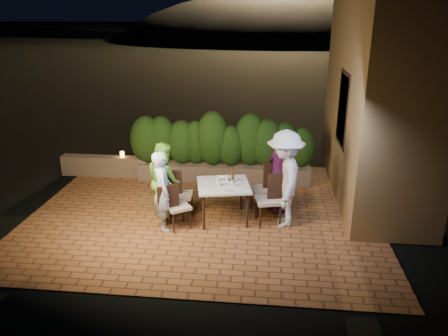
# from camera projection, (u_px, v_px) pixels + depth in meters

# --- Properties ---
(ground) EXTENTS (400.00, 400.00, 0.00)m
(ground) POSITION_uv_depth(u_px,v_px,m) (201.00, 222.00, 8.64)
(ground) COLOR black
(ground) RESTS_ON ground
(terrace_floor) EXTENTS (7.00, 6.00, 0.15)m
(terrace_floor) POSITION_uv_depth(u_px,v_px,m) (205.00, 214.00, 9.13)
(terrace_floor) COLOR brown
(terrace_floor) RESTS_ON ground
(building_wall) EXTENTS (1.60, 5.00, 5.00)m
(building_wall) POSITION_uv_depth(u_px,v_px,m) (380.00, 82.00, 9.31)
(building_wall) COLOR olive
(building_wall) RESTS_ON ground
(window_pane) EXTENTS (0.08, 1.00, 1.40)m
(window_pane) POSITION_uv_depth(u_px,v_px,m) (344.00, 109.00, 9.08)
(window_pane) COLOR black
(window_pane) RESTS_ON building_wall
(window_frame) EXTENTS (0.06, 1.15, 1.55)m
(window_frame) POSITION_uv_depth(u_px,v_px,m) (344.00, 109.00, 9.09)
(window_frame) COLOR black
(window_frame) RESTS_ON building_wall
(planter) EXTENTS (4.20, 0.55, 0.40)m
(planter) POSITION_uv_depth(u_px,v_px,m) (223.00, 172.00, 10.70)
(planter) COLOR brown
(planter) RESTS_ON ground
(hedge) EXTENTS (4.00, 0.70, 1.10)m
(hedge) POSITION_uv_depth(u_px,v_px,m) (223.00, 143.00, 10.45)
(hedge) COLOR #1A370E
(hedge) RESTS_ON planter
(parapet) EXTENTS (2.20, 0.30, 0.50)m
(parapet) POSITION_uv_depth(u_px,v_px,m) (105.00, 166.00, 10.99)
(parapet) COLOR brown
(parapet) RESTS_ON ground
(hill) EXTENTS (52.00, 40.00, 22.00)m
(hill) POSITION_uv_depth(u_px,v_px,m) (277.00, 68.00, 65.96)
(hill) COLOR black
(hill) RESTS_ON ground
(dining_table) EXTENTS (1.18, 1.18, 0.75)m
(dining_table) POSITION_uv_depth(u_px,v_px,m) (223.00, 202.00, 8.60)
(dining_table) COLOR white
(dining_table) RESTS_ON ground
(plate_nw) EXTENTS (0.24, 0.24, 0.01)m
(plate_nw) POSITION_uv_depth(u_px,v_px,m) (209.00, 188.00, 8.27)
(plate_nw) COLOR white
(plate_nw) RESTS_ON dining_table
(plate_sw) EXTENTS (0.21, 0.21, 0.01)m
(plate_sw) POSITION_uv_depth(u_px,v_px,m) (207.00, 180.00, 8.65)
(plate_sw) COLOR white
(plate_sw) RESTS_ON dining_table
(plate_ne) EXTENTS (0.21, 0.21, 0.01)m
(plate_ne) POSITION_uv_depth(u_px,v_px,m) (239.00, 187.00, 8.32)
(plate_ne) COLOR white
(plate_ne) RESTS_ON dining_table
(plate_se) EXTENTS (0.20, 0.20, 0.01)m
(plate_se) POSITION_uv_depth(u_px,v_px,m) (237.00, 180.00, 8.67)
(plate_se) COLOR white
(plate_se) RESTS_ON dining_table
(plate_centre) EXTENTS (0.24, 0.24, 0.01)m
(plate_centre) POSITION_uv_depth(u_px,v_px,m) (225.00, 184.00, 8.45)
(plate_centre) COLOR white
(plate_centre) RESTS_ON dining_table
(plate_front) EXTENTS (0.23, 0.23, 0.01)m
(plate_front) POSITION_uv_depth(u_px,v_px,m) (227.00, 190.00, 8.17)
(plate_front) COLOR white
(plate_front) RESTS_ON dining_table
(glass_nw) EXTENTS (0.07, 0.07, 0.11)m
(glass_nw) POSITION_uv_depth(u_px,v_px,m) (219.00, 184.00, 8.34)
(glass_nw) COLOR silver
(glass_nw) RESTS_ON dining_table
(glass_sw) EXTENTS (0.06, 0.06, 0.10)m
(glass_sw) POSITION_uv_depth(u_px,v_px,m) (217.00, 179.00, 8.60)
(glass_sw) COLOR silver
(glass_sw) RESTS_ON dining_table
(glass_ne) EXTENTS (0.07, 0.07, 0.12)m
(glass_ne) POSITION_uv_depth(u_px,v_px,m) (232.00, 184.00, 8.34)
(glass_ne) COLOR silver
(glass_ne) RESTS_ON dining_table
(glass_se) EXTENTS (0.07, 0.07, 0.12)m
(glass_se) POSITION_uv_depth(u_px,v_px,m) (227.00, 178.00, 8.63)
(glass_se) COLOR silver
(glass_se) RESTS_ON dining_table
(beer_bottle) EXTENTS (0.06, 0.06, 0.30)m
(beer_bottle) POSITION_uv_depth(u_px,v_px,m) (233.00, 175.00, 8.52)
(beer_bottle) COLOR #44260B
(beer_bottle) RESTS_ON dining_table
(bowl) EXTENTS (0.20, 0.20, 0.05)m
(bowl) POSITION_uv_depth(u_px,v_px,m) (220.00, 178.00, 8.73)
(bowl) COLOR white
(bowl) RESTS_ON dining_table
(chair_left_front) EXTENTS (0.58, 0.58, 0.90)m
(chair_left_front) POSITION_uv_depth(u_px,v_px,m) (178.00, 206.00, 8.25)
(chair_left_front) COLOR black
(chair_left_front) RESTS_ON ground
(chair_left_back) EXTENTS (0.47, 0.47, 0.97)m
(chair_left_back) POSITION_uv_depth(u_px,v_px,m) (181.00, 194.00, 8.71)
(chair_left_back) COLOR black
(chair_left_back) RESTS_ON ground
(chair_right_front) EXTENTS (0.57, 0.57, 1.02)m
(chair_right_front) POSITION_uv_depth(u_px,v_px,m) (268.00, 199.00, 8.40)
(chair_right_front) COLOR black
(chair_right_front) RESTS_ON ground
(chair_right_back) EXTENTS (0.63, 0.63, 1.04)m
(chair_right_back) POSITION_uv_depth(u_px,v_px,m) (264.00, 188.00, 8.89)
(chair_right_back) COLOR black
(chair_right_back) RESTS_ON ground
(diner_blue) EXTENTS (0.55, 0.66, 1.54)m
(diner_blue) POSITION_uv_depth(u_px,v_px,m) (163.00, 191.00, 8.11)
(diner_blue) COLOR #C4D8FC
(diner_blue) RESTS_ON ground
(diner_green) EXTENTS (0.91, 0.95, 1.55)m
(diner_green) POSITION_uv_depth(u_px,v_px,m) (164.00, 180.00, 8.61)
(diner_green) COLOR #70BF3B
(diner_green) RESTS_ON ground
(diner_white) EXTENTS (0.74, 1.24, 1.88)m
(diner_white) POSITION_uv_depth(u_px,v_px,m) (285.00, 179.00, 8.22)
(diner_white) COLOR silver
(diner_white) RESTS_ON ground
(diner_purple) EXTENTS (0.80, 1.04, 1.65)m
(diner_purple) POSITION_uv_depth(u_px,v_px,m) (279.00, 173.00, 8.84)
(diner_purple) COLOR #6F256F
(diner_purple) RESTS_ON ground
(parapet_lamp) EXTENTS (0.10, 0.10, 0.14)m
(parapet_lamp) POSITION_uv_depth(u_px,v_px,m) (122.00, 154.00, 10.84)
(parapet_lamp) COLOR orange
(parapet_lamp) RESTS_ON parapet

